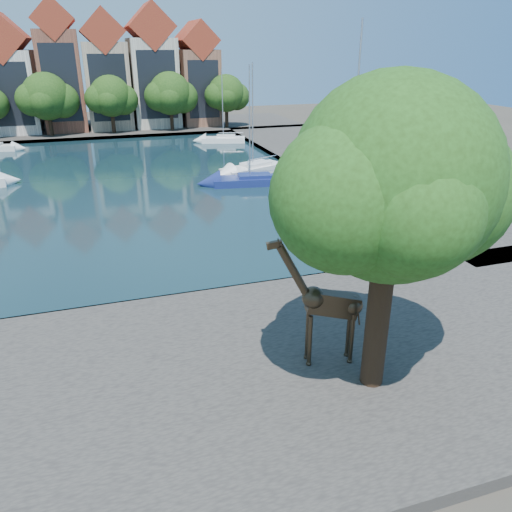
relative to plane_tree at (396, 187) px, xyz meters
The scene contains 20 objects.
ground 14.07m from the plane_tree, 130.22° to the left, with size 160.00×160.00×0.00m, color #38332B.
water_basin 34.72m from the plane_tree, 102.99° to the left, with size 38.00×50.00×0.08m, color black.
near_quay 10.82m from the plane_tree, 165.24° to the left, with size 50.00×14.00×0.50m, color #44403B.
far_quay 65.87m from the plane_tree, 96.68° to the left, with size 60.00×16.00×0.50m, color #44403B.
right_quay 38.04m from the plane_tree, 62.22° to the left, with size 14.00×52.00×0.50m, color #44403B.
plane_tree is the anchor object (origin of this frame).
townhouse_west_inner 67.47m from the plane_tree, 105.57° to the left, with size 6.43×9.18×15.15m.
townhouse_center 66.03m from the plane_tree, 100.13° to the left, with size 5.44×9.18×16.93m.
townhouse_east_inner 65.24m from the plane_tree, 94.94° to the left, with size 5.94×9.18×15.79m.
townhouse_east_mid 65.00m from the plane_tree, 89.22° to the left, with size 6.43×9.18×16.65m.
townhouse_east_end 65.41m from the plane_tree, 83.52° to the left, with size 5.44×9.18×14.43m.
far_tree_mid_west 61.06m from the plane_tree, 102.79° to the left, with size 7.80×6.00×8.00m.
far_tree_mid_east 59.81m from the plane_tree, 95.30° to the left, with size 7.02×5.40×7.52m.
far_tree_east 59.60m from the plane_tree, 87.60° to the left, with size 7.54×5.80×7.84m.
far_tree_far_east 60.47m from the plane_tree, 80.01° to the left, with size 6.76×5.20×7.36m.
giraffe_statue 5.17m from the plane_tree, 126.03° to the left, with size 3.49×1.08×5.01m.
sailboat_right_a 19.07m from the plane_tree, 65.42° to the left, with size 8.11×5.20×13.04m.
sailboat_right_b 30.20m from the plane_tree, 81.41° to the left, with size 6.87×3.28×10.09m.
sailboat_right_c 34.14m from the plane_tree, 79.86° to the left, with size 6.90×4.58×10.11m.
sailboat_right_d 51.07m from the plane_tree, 81.60° to the left, with size 5.76×3.29×8.89m.
Camera 1 is at (-1.00, -21.76, 11.65)m, focal length 35.00 mm.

